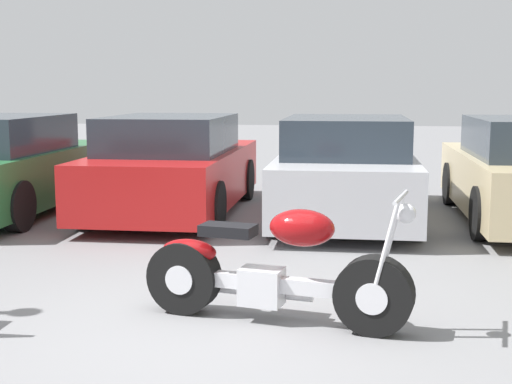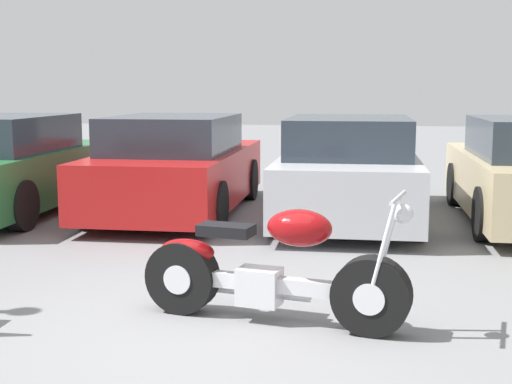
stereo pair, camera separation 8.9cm
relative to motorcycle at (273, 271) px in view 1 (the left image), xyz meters
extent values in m
plane|color=slate|center=(-0.47, -0.41, -0.42)|extent=(60.00, 60.00, 0.00)
cylinder|color=black|center=(0.80, -0.17, -0.12)|extent=(0.63, 0.32, 0.61)
cylinder|color=silver|center=(0.80, -0.17, -0.12)|extent=(0.28, 0.26, 0.24)
cylinder|color=black|center=(-0.76, 0.15, -0.12)|extent=(0.63, 0.32, 0.61)
cylinder|color=silver|center=(-0.76, 0.15, -0.12)|extent=(0.28, 0.26, 0.24)
cube|color=silver|center=(0.02, -0.01, -0.10)|extent=(1.21, 0.35, 0.12)
cube|color=silver|center=(-0.09, 0.01, -0.13)|extent=(0.38, 0.30, 0.30)
ellipsoid|color=maroon|center=(0.24, -0.05, 0.37)|extent=(0.58, 0.44, 0.29)
cube|color=black|center=(-0.37, 0.07, 0.31)|extent=(0.48, 0.32, 0.09)
ellipsoid|color=maroon|center=(-0.71, 0.14, 0.11)|extent=(0.51, 0.29, 0.20)
cylinder|color=silver|center=(0.87, -0.28, 0.27)|extent=(0.22, 0.08, 0.78)
cylinder|color=silver|center=(0.90, -0.10, 0.27)|extent=(0.22, 0.08, 0.78)
cylinder|color=silver|center=(0.97, -0.21, 0.65)|extent=(0.16, 0.61, 0.03)
sphere|color=silver|center=(1.01, -0.21, 0.53)|extent=(0.15, 0.15, 0.15)
cylinder|color=silver|center=(-0.28, 0.20, -0.22)|extent=(1.21, 0.33, 0.08)
cube|color=#286B38|center=(-4.55, 4.52, 0.13)|extent=(1.86, 4.43, 0.77)
cylinder|color=black|center=(-3.68, 5.90, -0.08)|extent=(0.20, 0.68, 0.68)
cylinder|color=black|center=(-3.68, 3.15, -0.08)|extent=(0.20, 0.68, 0.68)
cube|color=red|center=(-2.01, 4.84, 0.13)|extent=(1.86, 4.43, 0.77)
cube|color=#28333D|center=(-2.01, 4.58, 0.78)|extent=(1.64, 2.31, 0.52)
cylinder|color=black|center=(-2.88, 6.22, -0.08)|extent=(0.20, 0.68, 0.68)
cylinder|color=black|center=(-1.14, 6.22, -0.08)|extent=(0.20, 0.68, 0.68)
cylinder|color=black|center=(-2.88, 3.47, -0.08)|extent=(0.20, 0.68, 0.68)
cylinder|color=black|center=(-1.14, 3.47, -0.08)|extent=(0.20, 0.68, 0.68)
cube|color=#BCBCC1|center=(0.53, 4.71, 0.13)|extent=(1.86, 4.43, 0.77)
cube|color=#28333D|center=(0.53, 4.45, 0.78)|extent=(1.64, 2.31, 0.52)
cylinder|color=black|center=(-0.34, 6.09, -0.08)|extent=(0.20, 0.68, 0.68)
cylinder|color=black|center=(1.40, 6.09, -0.08)|extent=(0.20, 0.68, 0.68)
cylinder|color=black|center=(-0.34, 3.34, -0.08)|extent=(0.20, 0.68, 0.68)
cylinder|color=black|center=(1.40, 3.34, -0.08)|extent=(0.20, 0.68, 0.68)
cylinder|color=black|center=(2.20, 6.15, -0.08)|extent=(0.20, 0.68, 0.68)
cylinder|color=black|center=(2.20, 3.40, -0.08)|extent=(0.20, 0.68, 0.68)
camera|label=1|loc=(0.61, -5.49, 1.46)|focal=50.00mm
camera|label=2|loc=(0.70, -5.48, 1.46)|focal=50.00mm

